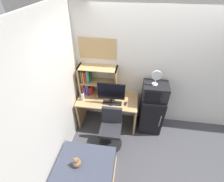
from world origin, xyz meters
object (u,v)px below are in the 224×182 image
at_px(desk_chair, 111,130).
at_px(wall_corkboard, 97,49).
at_px(hutch_bookshelf, 92,81).
at_px(keyboard, 112,103).
at_px(microwave, 155,91).
at_px(mini_fridge, 151,113).
at_px(bed, 86,170).
at_px(desk_fan, 156,77).
at_px(water_bottle, 83,97).
at_px(teddy_bear, 77,162).
at_px(computer_mouse, 126,104).
at_px(monitor, 111,92).

bearing_deg(desk_chair, wall_corkboard, 115.03).
distance_m(hutch_bookshelf, keyboard, 0.63).
height_order(microwave, wall_corkboard, wall_corkboard).
height_order(hutch_bookshelf, desk_chair, hutch_bookshelf).
xyz_separation_m(mini_fridge, bed, (-1.12, -1.30, -0.23)).
bearing_deg(desk_fan, water_bottle, -174.87).
distance_m(keyboard, bed, 1.30).
bearing_deg(wall_corkboard, mini_fridge, -12.44).
distance_m(keyboard, desk_chair, 0.54).
relative_size(microwave, wall_corkboard, 0.67).
bearing_deg(microwave, desk_chair, -144.95).
height_order(keyboard, water_bottle, water_bottle).
xyz_separation_m(hutch_bookshelf, mini_fridge, (1.29, -0.13, -0.63)).
bearing_deg(teddy_bear, microwave, 47.86).
bearing_deg(microwave, water_bottle, -174.76).
bearing_deg(hutch_bookshelf, water_bottle, -121.19).
relative_size(computer_mouse, desk_fan, 0.36).
bearing_deg(wall_corkboard, keyboard, -49.69).
distance_m(computer_mouse, desk_fan, 0.81).
relative_size(water_bottle, mini_fridge, 0.21).
relative_size(keyboard, teddy_bear, 1.92).
distance_m(desk_fan, wall_corkboard, 1.22).
relative_size(water_bottle, wall_corkboard, 0.26).
xyz_separation_m(desk_fan, desk_chair, (-0.76, -0.55, -0.97)).
bearing_deg(water_bottle, wall_corkboard, 54.97).
relative_size(computer_mouse, mini_fridge, 0.13).
bearing_deg(monitor, water_bottle, 179.25).
height_order(hutch_bookshelf, teddy_bear, hutch_bookshelf).
relative_size(hutch_bookshelf, bed, 0.80).
bearing_deg(water_bottle, microwave, 5.24).
bearing_deg(teddy_bear, computer_mouse, 61.17).
bearing_deg(desk_fan, desk_chair, -143.95).
bearing_deg(mini_fridge, monitor, -170.84).
relative_size(desk_fan, teddy_bear, 1.51).
height_order(hutch_bookshelf, keyboard, hutch_bookshelf).
distance_m(microwave, desk_fan, 0.34).
bearing_deg(computer_mouse, water_bottle, 179.34).
bearing_deg(computer_mouse, wall_corkboard, 147.16).
distance_m(monitor, desk_fan, 0.90).
height_order(monitor, computer_mouse, monitor).
xyz_separation_m(water_bottle, teddy_bear, (0.23, -1.21, -0.32)).
bearing_deg(hutch_bookshelf, mini_fridge, -5.94).
bearing_deg(bed, monitor, 77.18).
distance_m(desk_fan, teddy_bear, 1.98).
distance_m(water_bottle, wall_corkboard, 1.01).
bearing_deg(wall_corkboard, desk_chair, -64.97).
distance_m(hutch_bookshelf, computer_mouse, 0.84).
xyz_separation_m(keyboard, microwave, (0.83, 0.15, 0.28)).
distance_m(computer_mouse, teddy_bear, 1.40).
height_order(keyboard, wall_corkboard, wall_corkboard).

